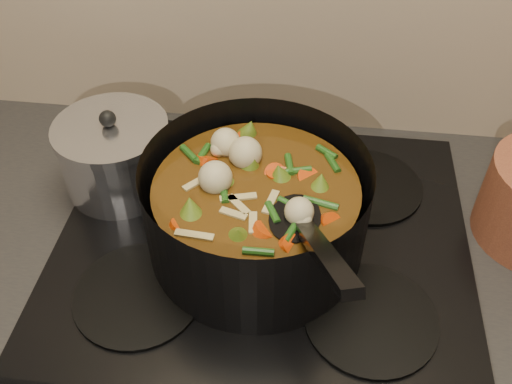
# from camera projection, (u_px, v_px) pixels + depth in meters

# --- Properties ---
(stovetop) EXTENTS (0.62, 0.54, 0.03)m
(stovetop) POSITION_uv_depth(u_px,v_px,m) (263.00, 240.00, 0.88)
(stovetop) COLOR black
(stovetop) RESTS_ON counter
(stockpot) EXTENTS (0.34, 0.42, 0.23)m
(stockpot) POSITION_uv_depth(u_px,v_px,m) (256.00, 211.00, 0.81)
(stockpot) COLOR black
(stockpot) RESTS_ON stovetop
(saucepan) EXTENTS (0.18, 0.18, 0.15)m
(saucepan) POSITION_uv_depth(u_px,v_px,m) (116.00, 155.00, 0.91)
(saucepan) COLOR silver
(saucepan) RESTS_ON stovetop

